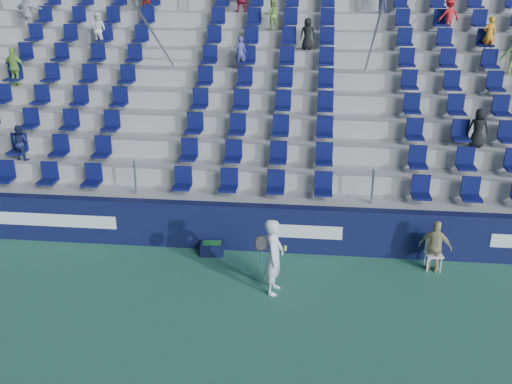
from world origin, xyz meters
TOP-DOWN VIEW (x-y plane):
  - ground at (0.00, 0.00)m, footprint 70.00×70.00m
  - sponsor_wall at (0.00, 3.15)m, footprint 24.00×0.32m
  - grandstand at (-0.00, 8.25)m, footprint 24.00×8.17m
  - tennis_player at (0.76, 1.19)m, footprint 0.69×0.68m
  - line_judge_chair at (4.42, 2.64)m, footprint 0.42×0.44m
  - line_judge at (4.42, 2.50)m, footprint 0.80×0.53m
  - ball_bin at (-0.89, 2.75)m, footprint 0.60×0.42m

SIDE VIEW (x-z plane):
  - ground at x=0.00m, z-range 0.00..0.00m
  - ball_bin at x=-0.89m, z-range 0.01..0.33m
  - line_judge_chair at x=4.42m, z-range 0.06..0.93m
  - sponsor_wall at x=0.00m, z-range 0.00..1.20m
  - line_judge at x=4.42m, z-range 0.00..1.27m
  - tennis_player at x=0.76m, z-range 0.00..1.73m
  - grandstand at x=0.00m, z-range -1.18..5.45m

